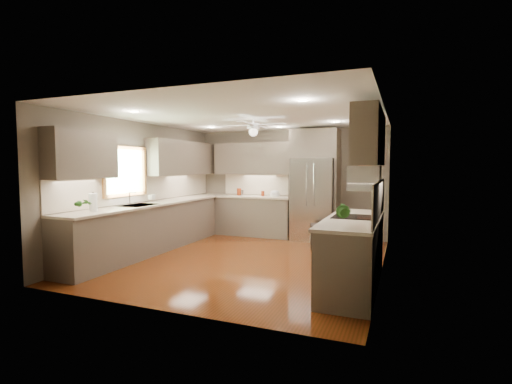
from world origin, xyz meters
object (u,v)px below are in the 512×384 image
Objects in this scene: bowl at (275,195)px; stool at (321,236)px; microwave at (364,178)px; paper_towel at (93,203)px; potted_plant_right at (344,211)px; canister_d at (263,194)px; refrigerator at (314,187)px; soap_bottle at (152,197)px; potted_plant_left at (83,203)px; canister_a at (239,192)px; canister_b at (242,192)px.

stool is at bearing -32.58° from bowl.
microwave is 1.79× the size of paper_towel.
potted_plant_right is 1.07m from microwave.
refrigerator is at bearing -3.04° from canister_d.
refrigerator reaches higher than soap_bottle.
microwave is (1.33, -2.71, 0.29)m from refrigerator.
paper_towel reaches higher than potted_plant_left.
refrigerator is (0.94, -0.05, 0.22)m from bowl.
bowl is 0.43× the size of stool.
stool is (-1.00, 1.95, -1.24)m from microwave.
potted_plant_left is at bearing -101.02° from canister_a.
canister_b is at bearing 158.29° from stool.
microwave is (3.20, -2.80, 0.46)m from canister_a.
canister_b is at bearing 138.09° from microwave.
bowl is at bearing 65.75° from paper_towel.
canister_d is at bearing 152.28° from stool.
refrigerator is 3.03m from microwave.
refrigerator is at bearing -2.76° from canister_a.
bowl is at bearing 119.65° from potted_plant_right.
microwave is at bearing 16.66° from potted_plant_left.
potted_plant_right is (3.84, 0.18, 0.03)m from potted_plant_left.
microwave reaches higher than paper_towel.
paper_towel is (0.14, -1.64, 0.04)m from soap_bottle.
stool is (0.33, -0.76, -0.95)m from refrigerator.
potted_plant_left is (-0.78, -3.99, 0.07)m from canister_a.
refrigerator reaches higher than microwave.
paper_towel reaches higher than canister_d.
potted_plant_left is (-1.40, -3.96, 0.09)m from canister_d.
soap_bottle reaches higher than canister_a.
canister_b is 0.23× the size of microwave.
soap_bottle is 0.54× the size of potted_plant_right.
refrigerator is at bearing 54.56° from paper_towel.
potted_plant_left is at bearing -124.18° from refrigerator.
bowl is at bearing -2.33° from canister_a.
soap_bottle is 0.36× the size of stool.
potted_plant_left is 3.85m from potted_plant_right.
microwave is (2.27, -2.76, 0.51)m from bowl.
canister_a is 0.93m from bowl.
canister_a is 4.27m from microwave.
canister_a is at bearing 177.67° from bowl.
canister_a is 3.87m from paper_towel.
canister_b is 2.36m from soap_bottle.
bowl is at bearing -1.74° from canister_b.
refrigerator is 4.62× the size of stool.
potted_plant_right is at bearing -72.11° from refrigerator.
potted_plant_right is (2.44, -3.78, 0.12)m from canister_d.
microwave is at bearing -62.86° from stool.
paper_towel is (-3.84, 0.01, -0.04)m from potted_plant_right.
canister_b is 0.05× the size of refrigerator.
stool is (2.11, -0.84, -0.77)m from canister_b.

